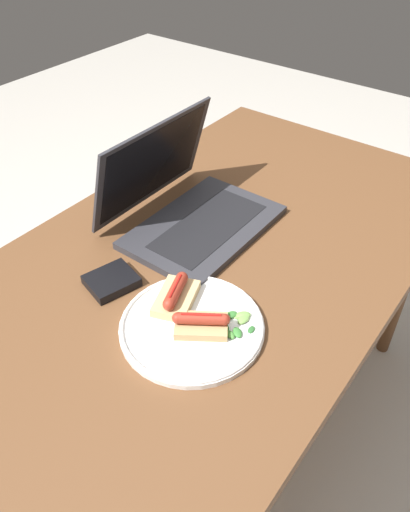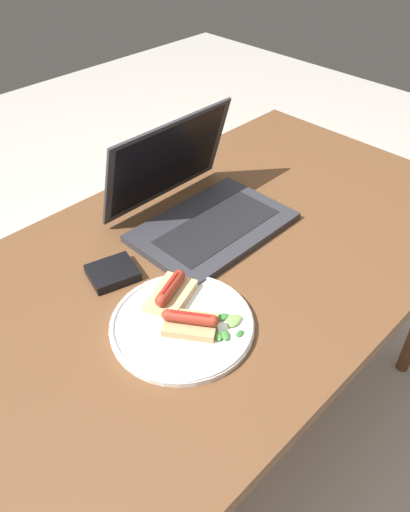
% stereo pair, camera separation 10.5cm
% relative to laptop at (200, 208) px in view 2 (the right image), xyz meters
% --- Properties ---
extents(ground_plane, '(6.00, 6.00, 0.00)m').
position_rel_laptop_xyz_m(ground_plane, '(-0.05, -0.11, -0.76)').
color(ground_plane, '#B7B2A8').
extents(desk, '(1.42, 0.81, 0.72)m').
position_rel_laptop_xyz_m(desk, '(-0.05, -0.11, -0.10)').
color(desk, brown).
rests_on(desk, ground_plane).
extents(laptop, '(0.37, 0.32, 0.24)m').
position_rel_laptop_xyz_m(laptop, '(0.00, 0.00, 0.00)').
color(laptop, '#2D2D33').
rests_on(laptop, desk).
extents(plate, '(0.28, 0.28, 0.02)m').
position_rel_laptop_xyz_m(plate, '(-0.27, -0.22, -0.04)').
color(plate, white).
rests_on(plate, desk).
extents(sausage_toast_left, '(0.11, 0.12, 0.04)m').
position_rel_laptop_xyz_m(sausage_toast_left, '(-0.27, -0.24, -0.02)').
color(sausage_toast_left, tan).
rests_on(sausage_toast_left, plate).
extents(sausage_toast_middle, '(0.13, 0.11, 0.05)m').
position_rel_laptop_xyz_m(sausage_toast_middle, '(-0.24, -0.16, -0.02)').
color(sausage_toast_middle, tan).
rests_on(sausage_toast_middle, plate).
extents(salad_pile, '(0.08, 0.07, 0.01)m').
position_rel_laptop_xyz_m(salad_pile, '(-0.21, -0.29, -0.03)').
color(salad_pile, '#709E4C').
rests_on(salad_pile, plate).
extents(external_drive, '(0.12, 0.11, 0.02)m').
position_rel_laptop_xyz_m(external_drive, '(-0.27, -0.01, -0.03)').
color(external_drive, black).
rests_on(external_drive, desk).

